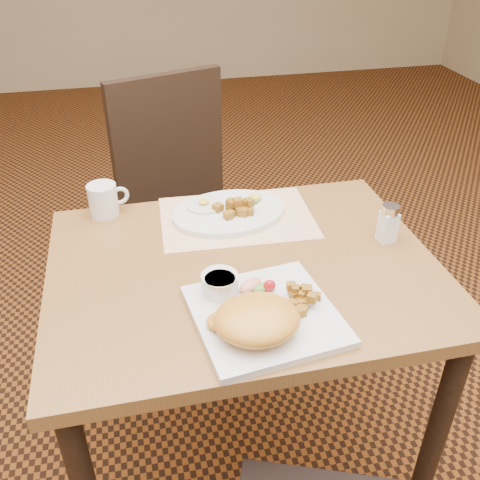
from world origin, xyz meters
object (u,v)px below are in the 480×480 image
object	(u,v)px
plate_square	(265,315)
table	(244,300)
chair_far	(185,201)
plate_oval	(229,213)
coffee_mug	(104,200)
salt_shaker	(388,223)

from	to	relation	value
plate_square	table	bearing A→B (deg)	89.58
table	chair_far	distance (m)	0.73
plate_square	plate_oval	distance (m)	0.42
chair_far	plate_oval	xyz separation A→B (m)	(0.06, -0.49, 0.22)
table	plate_square	bearing A→B (deg)	-90.42
chair_far	plate_oval	distance (m)	0.54
plate_square	chair_far	bearing A→B (deg)	93.32
coffee_mug	plate_square	bearing A→B (deg)	-58.32
plate_square	plate_oval	world-z (taller)	plate_oval
table	plate_square	xyz separation A→B (m)	(-0.00, -0.19, 0.12)
plate_oval	salt_shaker	size ratio (longest dim) A/B	3.05
table	plate_square	distance (m)	0.23
plate_oval	salt_shaker	distance (m)	0.41
table	chair_far	xyz separation A→B (m)	(-0.05, 0.72, -0.10)
plate_oval	coffee_mug	size ratio (longest dim) A/B	2.80
chair_far	plate_square	xyz separation A→B (m)	(0.05, -0.91, 0.22)
salt_shaker	coffee_mug	world-z (taller)	salt_shaker
plate_oval	table	bearing A→B (deg)	-92.58
chair_far	salt_shaker	world-z (taller)	chair_far
chair_far	plate_oval	size ratio (longest dim) A/B	3.19
table	chair_far	bearing A→B (deg)	94.33
table	coffee_mug	size ratio (longest dim) A/B	8.28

